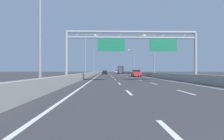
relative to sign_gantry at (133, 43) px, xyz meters
name	(u,v)px	position (x,y,z in m)	size (l,w,h in m)	color
ground_plane	(112,73)	(-0.17, 74.34, -4.82)	(260.00, 260.00, 0.00)	#38383A
lane_dash_left_0	(177,138)	(-1.97, -22.16, -4.82)	(0.16, 3.00, 0.01)	white
lane_dash_left_1	(129,92)	(-1.97, -13.16, -4.82)	(0.16, 3.00, 0.01)	white
lane_dash_left_2	(119,84)	(-1.97, -4.16, -4.82)	(0.16, 3.00, 0.01)	white
lane_dash_left_3	(115,80)	(-1.97, 4.84, -4.82)	(0.16, 3.00, 0.01)	white
lane_dash_left_4	(113,78)	(-1.97, 13.84, -4.82)	(0.16, 3.00, 0.01)	white
lane_dash_left_5	(112,76)	(-1.97, 22.84, -4.82)	(0.16, 3.00, 0.01)	white
lane_dash_left_6	(111,76)	(-1.97, 31.84, -4.82)	(0.16, 3.00, 0.01)	white
lane_dash_left_7	(110,75)	(-1.97, 40.84, -4.82)	(0.16, 3.00, 0.01)	white
lane_dash_left_8	(109,74)	(-1.97, 49.84, -4.82)	(0.16, 3.00, 0.01)	white
lane_dash_left_9	(109,74)	(-1.97, 58.84, -4.82)	(0.16, 3.00, 0.01)	white
lane_dash_left_10	(109,74)	(-1.97, 67.84, -4.82)	(0.16, 3.00, 0.01)	white
lane_dash_left_11	(108,73)	(-1.97, 76.84, -4.82)	(0.16, 3.00, 0.01)	white
lane_dash_left_12	(108,73)	(-1.97, 85.84, -4.82)	(0.16, 3.00, 0.01)	white
lane_dash_left_13	(108,73)	(-1.97, 94.84, -4.82)	(0.16, 3.00, 0.01)	white
lane_dash_left_14	(108,73)	(-1.97, 103.84, -4.82)	(0.16, 3.00, 0.01)	white
lane_dash_left_15	(108,73)	(-1.97, 112.84, -4.82)	(0.16, 3.00, 0.01)	white
lane_dash_left_16	(107,72)	(-1.97, 121.84, -4.82)	(0.16, 3.00, 0.01)	white
lane_dash_left_17	(107,72)	(-1.97, 130.84, -4.82)	(0.16, 3.00, 0.01)	white
lane_dash_right_1	(185,92)	(1.63, -13.16, -4.82)	(0.16, 3.00, 0.01)	white
lane_dash_right_2	(153,84)	(1.63, -4.16, -4.82)	(0.16, 3.00, 0.01)	white
lane_dash_right_3	(140,80)	(1.63, 4.84, -4.82)	(0.16, 3.00, 0.01)	white
lane_dash_right_4	(132,78)	(1.63, 13.84, -4.82)	(0.16, 3.00, 0.01)	white
lane_dash_right_5	(127,76)	(1.63, 22.84, -4.82)	(0.16, 3.00, 0.01)	white
lane_dash_right_6	(124,75)	(1.63, 31.84, -4.82)	(0.16, 3.00, 0.01)	white
lane_dash_right_7	(121,75)	(1.63, 40.84, -4.82)	(0.16, 3.00, 0.01)	white
lane_dash_right_8	(119,74)	(1.63, 49.84, -4.82)	(0.16, 3.00, 0.01)	white
lane_dash_right_9	(118,74)	(1.63, 58.84, -4.82)	(0.16, 3.00, 0.01)	white
lane_dash_right_10	(117,74)	(1.63, 67.84, -4.82)	(0.16, 3.00, 0.01)	white
lane_dash_right_11	(116,73)	(1.63, 76.84, -4.82)	(0.16, 3.00, 0.01)	white
lane_dash_right_12	(115,73)	(1.63, 85.84, -4.82)	(0.16, 3.00, 0.01)	white
lane_dash_right_13	(114,73)	(1.63, 94.84, -4.82)	(0.16, 3.00, 0.01)	white
lane_dash_right_14	(114,73)	(1.63, 103.84, -4.82)	(0.16, 3.00, 0.01)	white
lane_dash_right_15	(113,73)	(1.63, 112.84, -4.82)	(0.16, 3.00, 0.01)	white
lane_dash_right_16	(113,72)	(1.63, 121.84, -4.82)	(0.16, 3.00, 0.01)	white
lane_dash_right_17	(112,72)	(1.63, 130.84, -4.82)	(0.16, 3.00, 0.01)	white
edge_line_left	(101,74)	(-5.42, 62.34, -4.82)	(0.16, 176.00, 0.01)	white
edge_line_right	(126,74)	(5.08, 62.34, -4.82)	(0.16, 176.00, 0.01)	white
barrier_left	(98,72)	(-7.07, 84.34, -4.35)	(0.45, 220.00, 0.95)	#9E9E99
barrier_right	(125,72)	(6.73, 84.34, -4.35)	(0.45, 220.00, 0.95)	#9E9E99
sign_gantry	(133,43)	(0.00, 0.00, 0.00)	(16.58, 0.36, 6.36)	gray
streetlamp_left_near	(44,11)	(-7.64, -11.93, 0.57)	(2.58, 0.28, 9.50)	slate
streetlamp_left_mid	(86,52)	(-7.64, 20.85, 0.57)	(2.58, 0.28, 9.50)	slate
streetlamp_right_mid	(153,53)	(7.29, 20.85, 0.57)	(2.58, 0.28, 9.50)	slate
streetlamp_left_far	(94,60)	(-7.64, 53.64, 0.57)	(2.58, 0.28, 9.50)	slate
streetlamp_right_far	(134,60)	(7.29, 53.64, 0.57)	(2.58, 0.28, 9.50)	slate
black_car	(105,72)	(-3.67, 47.88, -4.10)	(1.71, 4.60, 1.39)	black
silver_car	(118,72)	(3.26, 85.61, -4.11)	(1.86, 4.24, 1.37)	#A8ADB2
yellow_car	(104,72)	(-3.84, 62.55, -4.09)	(1.76, 4.26, 1.41)	yellow
white_car	(117,72)	(3.53, 106.43, -4.09)	(1.77, 4.34, 1.42)	silver
red_car	(136,73)	(3.49, 21.14, -4.03)	(1.74, 4.35, 1.55)	red
box_truck	(121,70)	(3.20, 65.86, -3.09)	(2.35, 7.67, 3.22)	silver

